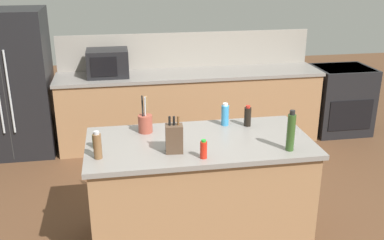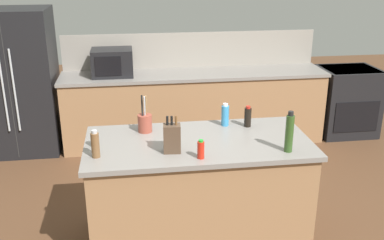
% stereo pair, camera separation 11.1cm
% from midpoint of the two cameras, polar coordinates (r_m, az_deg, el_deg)
% --- Properties ---
extents(ground_plane, '(14.00, 14.00, 0.00)m').
position_cam_midpoint_polar(ground_plane, '(4.10, 0.07, -14.80)').
color(ground_plane, brown).
extents(back_counter_run, '(3.39, 0.66, 0.94)m').
position_cam_midpoint_polar(back_counter_run, '(5.89, -0.75, 1.61)').
color(back_counter_run, '#936B47').
rests_on(back_counter_run, ground_plane).
extents(wall_backsplash, '(3.35, 0.03, 0.46)m').
position_cam_midpoint_polar(wall_backsplash, '(6.01, -1.27, 8.89)').
color(wall_backsplash, gray).
rests_on(wall_backsplash, back_counter_run).
extents(kitchen_island, '(1.82, 0.90, 0.94)m').
position_cam_midpoint_polar(kitchen_island, '(3.85, 0.07, -9.05)').
color(kitchen_island, '#936B47').
rests_on(kitchen_island, ground_plane).
extents(refrigerator, '(0.94, 0.75, 1.77)m').
position_cam_midpoint_polar(refrigerator, '(5.90, -22.56, 4.27)').
color(refrigerator, black).
rests_on(refrigerator, ground_plane).
extents(range_oven, '(0.76, 0.65, 0.92)m').
position_cam_midpoint_polar(range_oven, '(6.55, 17.85, 2.51)').
color(range_oven, black).
rests_on(range_oven, ground_plane).
extents(microwave, '(0.50, 0.39, 0.33)m').
position_cam_midpoint_polar(microwave, '(5.65, -11.22, 7.11)').
color(microwave, black).
rests_on(microwave, back_counter_run).
extents(knife_block, '(0.14, 0.11, 0.29)m').
position_cam_midpoint_polar(knife_block, '(3.40, -3.21, -2.34)').
color(knife_block, '#4C3828').
rests_on(knife_block, kitchen_island).
extents(utensil_crock, '(0.12, 0.12, 0.32)m').
position_cam_midpoint_polar(utensil_crock, '(3.81, -6.78, -0.38)').
color(utensil_crock, brown).
rests_on(utensil_crock, kitchen_island).
extents(hot_sauce_bottle, '(0.05, 0.05, 0.15)m').
position_cam_midpoint_polar(hot_sauce_bottle, '(3.31, 0.52, -3.77)').
color(hot_sauce_bottle, red).
rests_on(hot_sauce_bottle, kitchen_island).
extents(spice_jar_oregano, '(0.06, 0.06, 0.12)m').
position_cam_midpoint_polar(spice_jar_oregano, '(3.58, -12.96, -2.62)').
color(spice_jar_oregano, '#567038').
rests_on(spice_jar_oregano, kitchen_island).
extents(soy_sauce_bottle, '(0.06, 0.06, 0.19)m').
position_cam_midpoint_polar(soy_sauce_bottle, '(3.95, 6.28, 0.46)').
color(soy_sauce_bottle, black).
rests_on(soy_sauce_bottle, kitchen_island).
extents(olive_oil_bottle, '(0.06, 0.06, 0.32)m').
position_cam_midpoint_polar(olive_oil_bottle, '(3.48, 11.56, -1.47)').
color(olive_oil_bottle, '#2D4C1E').
rests_on(olive_oil_bottle, kitchen_island).
extents(dish_soap_bottle, '(0.07, 0.07, 0.20)m').
position_cam_midpoint_polar(dish_soap_bottle, '(3.95, 3.42, 0.65)').
color(dish_soap_bottle, '#3384BC').
rests_on(dish_soap_bottle, kitchen_island).
extents(pepper_grinder, '(0.06, 0.06, 0.21)m').
position_cam_midpoint_polar(pepper_grinder, '(3.38, -12.84, -3.20)').
color(pepper_grinder, brown).
rests_on(pepper_grinder, kitchen_island).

